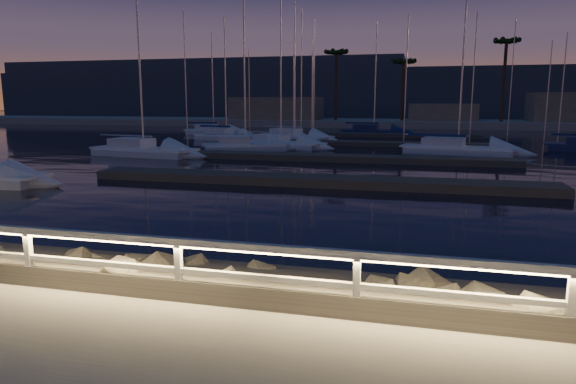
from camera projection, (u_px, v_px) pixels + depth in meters
The scene contains 18 objects.
ground at pixel (128, 293), 8.99m from camera, with size 400.00×400.00×0.00m, color #A8A397.
harbor_water at pixel (353, 158), 38.92m from camera, with size 400.00×440.00×0.60m.
guard_rail at pixel (122, 250), 8.87m from camera, with size 44.11×0.12×1.06m.
riprap at pixel (391, 299), 9.21m from camera, with size 24.08×2.89×1.37m.
floating_docks at pixel (356, 149), 40.05m from camera, with size 22.00×36.00×0.40m.
far_shore at pixel (388, 121), 79.57m from camera, with size 160.00×14.00×5.20m.
palm_left at pixel (337, 55), 77.83m from camera, with size 3.00×3.00×11.20m.
palm_center at pixel (404, 64), 76.56m from camera, with size 3.00×3.00×9.70m.
palm_right at pixel (506, 45), 71.78m from camera, with size 3.00×3.00×12.20m.
distant_hills at pixel (321, 96), 141.06m from camera, with size 230.00×37.50×18.00m.
sailboat_e at pixel (243, 145), 40.82m from camera, with size 7.01×4.38×11.68m.
sailboat_f at pixel (141, 150), 37.07m from camera, with size 8.38×3.56×13.85m.
sailboat_g at pixel (455, 148), 38.48m from camera, with size 8.62×4.03×14.13m.
sailboat_i at pixel (225, 136), 52.25m from camera, with size 7.34×3.62×12.12m.
sailboat_j at pixel (293, 136), 50.93m from camera, with size 8.12×4.48×13.35m.
sailboat_k at pixel (279, 143), 43.48m from camera, with size 8.04×4.38×13.16m.
sailboat_m at pixel (212, 130), 61.57m from camera, with size 7.13×3.01×11.85m.
sailboat_n at pixel (372, 131), 60.23m from camera, with size 7.77×2.83×12.99m.
Camera 1 is at (4.85, -7.57, 3.31)m, focal length 32.00 mm.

